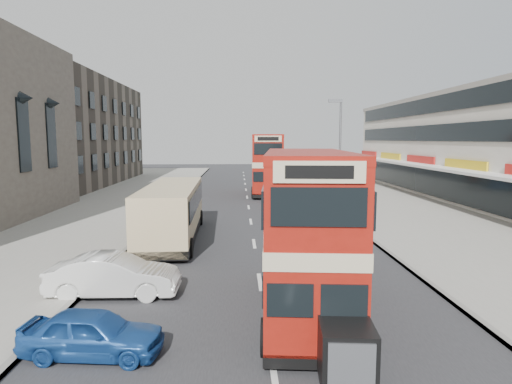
% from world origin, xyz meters
% --- Properties ---
extents(ground, '(160.00, 160.00, 0.00)m').
position_xyz_m(ground, '(0.00, 0.00, 0.00)').
color(ground, '#28282B').
rests_on(ground, ground).
extents(road_surface, '(12.00, 90.00, 0.01)m').
position_xyz_m(road_surface, '(0.00, 20.00, 0.01)').
color(road_surface, '#28282B').
rests_on(road_surface, ground).
extents(pavement_right, '(12.00, 90.00, 0.15)m').
position_xyz_m(pavement_right, '(12.00, 20.00, 0.07)').
color(pavement_right, gray).
rests_on(pavement_right, ground).
extents(pavement_left, '(12.00, 90.00, 0.15)m').
position_xyz_m(pavement_left, '(-12.00, 20.00, 0.07)').
color(pavement_left, gray).
rests_on(pavement_left, ground).
extents(kerb_left, '(0.20, 90.00, 0.16)m').
position_xyz_m(kerb_left, '(-6.10, 20.00, 0.07)').
color(kerb_left, gray).
rests_on(kerb_left, ground).
extents(kerb_right, '(0.20, 90.00, 0.16)m').
position_xyz_m(kerb_right, '(6.10, 20.00, 0.07)').
color(kerb_right, gray).
rests_on(kerb_right, ground).
extents(brick_terrace, '(14.00, 28.00, 12.00)m').
position_xyz_m(brick_terrace, '(-22.00, 38.00, 6.00)').
color(brick_terrace, '#66594C').
rests_on(brick_terrace, ground).
extents(commercial_row, '(9.90, 46.20, 9.30)m').
position_xyz_m(commercial_row, '(19.95, 22.00, 4.70)').
color(commercial_row, beige).
rests_on(commercial_row, ground).
extents(street_lamp, '(1.00, 0.20, 8.12)m').
position_xyz_m(street_lamp, '(6.52, 18.00, 4.78)').
color(street_lamp, slate).
rests_on(street_lamp, ground).
extents(bus_main, '(3.05, 8.79, 4.74)m').
position_xyz_m(bus_main, '(1.26, -0.94, 2.50)').
color(bus_main, black).
rests_on(bus_main, ground).
extents(bus_second, '(3.42, 10.16, 5.50)m').
position_xyz_m(bus_second, '(2.10, 27.99, 2.89)').
color(bus_second, black).
rests_on(bus_second, ground).
extents(coach, '(2.84, 10.11, 2.66)m').
position_xyz_m(coach, '(-4.27, 9.26, 1.57)').
color(coach, black).
rests_on(coach, ground).
extents(car_left_near, '(3.53, 1.71, 1.16)m').
position_xyz_m(car_left_near, '(-4.33, -3.40, 0.58)').
color(car_left_near, '#1B4995').
rests_on(car_left_near, ground).
extents(car_left_front, '(4.33, 1.56, 1.42)m').
position_xyz_m(car_left_front, '(-4.97, 0.76, 0.71)').
color(car_left_front, silver).
rests_on(car_left_front, ground).
extents(car_right_a, '(4.13, 1.68, 1.20)m').
position_xyz_m(car_right_a, '(4.45, 16.69, 0.60)').
color(car_right_a, maroon).
rests_on(car_right_a, ground).
extents(car_right_b, '(4.38, 2.33, 1.17)m').
position_xyz_m(car_right_b, '(4.64, 19.00, 0.59)').
color(car_right_b, '#DE5816').
rests_on(car_right_b, ground).
extents(car_right_c, '(3.65, 1.84, 1.19)m').
position_xyz_m(car_right_c, '(5.51, 29.89, 0.60)').
color(car_right_c, '#5983B3').
rests_on(car_right_c, ground).
extents(pedestrian_near, '(0.71, 0.51, 1.83)m').
position_xyz_m(pedestrian_near, '(7.22, 13.04, 1.07)').
color(pedestrian_near, gray).
rests_on(pedestrian_near, pavement_right).
extents(pedestrian_far, '(1.17, 0.97, 1.86)m').
position_xyz_m(pedestrian_far, '(8.98, 29.29, 1.08)').
color(pedestrian_far, gray).
rests_on(pedestrian_far, pavement_right).
extents(cyclist, '(0.75, 1.76, 2.03)m').
position_xyz_m(cyclist, '(4.19, 19.89, 0.68)').
color(cyclist, gray).
rests_on(cyclist, ground).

